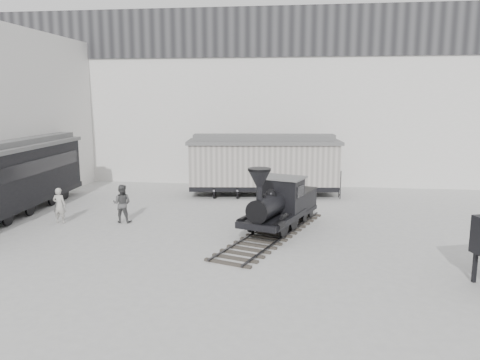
# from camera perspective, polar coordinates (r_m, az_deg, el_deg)

# --- Properties ---
(ground) EXTENTS (90.00, 90.00, 0.00)m
(ground) POSITION_cam_1_polar(r_m,az_deg,el_deg) (16.89, -2.05, -9.21)
(ground) COLOR #9E9E9B
(north_wall) EXTENTS (34.00, 2.51, 11.00)m
(north_wall) POSITION_cam_1_polar(r_m,az_deg,el_deg) (30.82, 2.43, 10.02)
(north_wall) COLOR silver
(north_wall) RESTS_ON ground
(west_pavilion) EXTENTS (7.00, 12.11, 9.00)m
(west_pavilion) POSITION_cam_1_polar(r_m,az_deg,el_deg) (30.88, -26.61, 7.01)
(west_pavilion) COLOR silver
(west_pavilion) RESTS_ON ground
(locomotive) EXTENTS (4.37, 8.23, 2.86)m
(locomotive) POSITION_cam_1_polar(r_m,az_deg,el_deg) (19.63, 4.67, -3.27)
(locomotive) COLOR #373530
(locomotive) RESTS_ON ground
(boxcar) EXTENTS (8.82, 3.61, 3.51)m
(boxcar) POSITION_cam_1_polar(r_m,az_deg,el_deg) (26.68, 2.89, 2.01)
(boxcar) COLOR black
(boxcar) RESTS_ON ground
(passenger_coach) EXTENTS (3.07, 12.57, 3.34)m
(passenger_coach) POSITION_cam_1_polar(r_m,az_deg,el_deg) (24.31, -27.05, 0.13)
(passenger_coach) COLOR black
(passenger_coach) RESTS_ON ground
(visitor_a) EXTENTS (0.59, 0.39, 1.62)m
(visitor_a) POSITION_cam_1_polar(r_m,az_deg,el_deg) (22.38, -21.16, -2.92)
(visitor_a) COLOR #B3B0A8
(visitor_a) RESTS_ON ground
(visitor_b) EXTENTS (0.86, 0.68, 1.74)m
(visitor_b) POSITION_cam_1_polar(r_m,az_deg,el_deg) (21.66, -14.19, -2.79)
(visitor_b) COLOR #4A4A4A
(visitor_b) RESTS_ON ground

